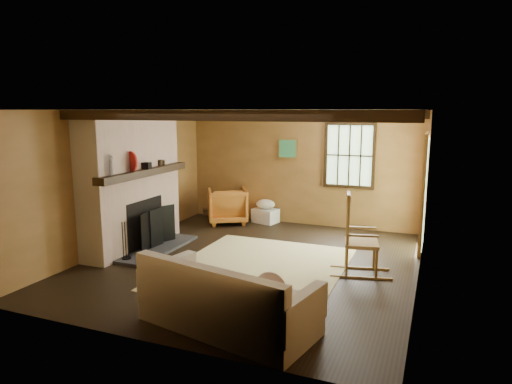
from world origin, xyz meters
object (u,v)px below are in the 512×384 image
at_px(laundry_basket, 265,216).
at_px(sofa, 226,304).
at_px(armchair, 227,206).
at_px(fireplace, 133,186).
at_px(rocking_chair, 358,240).

bearing_deg(laundry_basket, sofa, -74.35).
distance_m(sofa, laundry_basket, 4.91).
height_order(laundry_basket, armchair, armchair).
distance_m(fireplace, laundry_basket, 3.11).
bearing_deg(sofa, armchair, 127.54).
bearing_deg(laundry_basket, rocking_chair, -45.51).
distance_m(sofa, armchair, 4.86).
bearing_deg(laundry_basket, fireplace, -120.45).
height_order(rocking_chair, sofa, rocking_chair).
xyz_separation_m(rocking_chair, laundry_basket, (-2.38, 2.42, -0.36)).
bearing_deg(rocking_chair, sofa, 143.36).
relative_size(rocking_chair, armchair, 1.48).
bearing_deg(sofa, rocking_chair, 77.64).
bearing_deg(fireplace, rocking_chair, 1.93).
height_order(fireplace, rocking_chair, fireplace).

